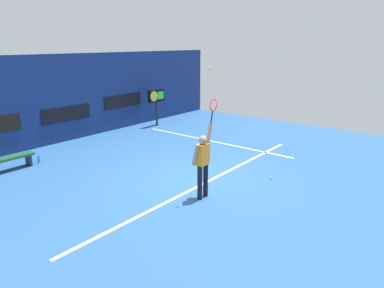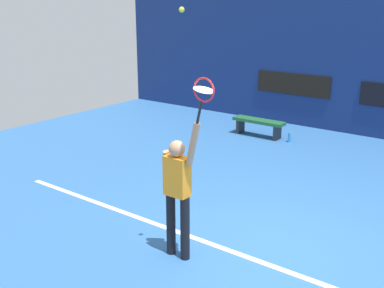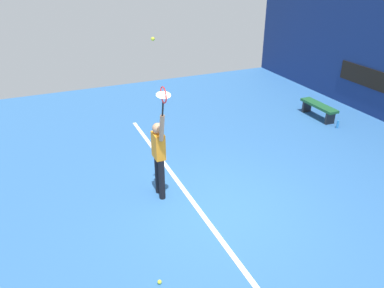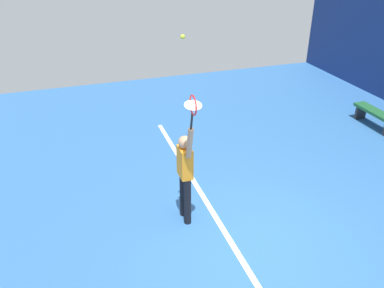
# 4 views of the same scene
# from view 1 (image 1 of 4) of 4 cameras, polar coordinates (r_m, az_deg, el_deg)

# --- Properties ---
(ground_plane) EXTENTS (18.00, 18.00, 0.00)m
(ground_plane) POSITION_cam_1_polar(r_m,az_deg,el_deg) (10.60, 0.93, -5.65)
(ground_plane) COLOR #2D609E
(back_wall) EXTENTS (18.00, 0.20, 3.51)m
(back_wall) POSITION_cam_1_polar(r_m,az_deg,el_deg) (15.24, -20.16, 6.97)
(back_wall) COLOR navy
(back_wall) RESTS_ON ground_plane
(sponsor_banner_center) EXTENTS (2.20, 0.03, 0.60)m
(sponsor_banner_center) POSITION_cam_1_polar(r_m,az_deg,el_deg) (15.24, -19.69, 4.63)
(sponsor_banner_center) COLOR black
(sponsor_banner_starboard) EXTENTS (2.20, 0.03, 0.60)m
(sponsor_banner_starboard) POSITION_cam_1_polar(r_m,az_deg,el_deg) (16.94, -11.11, 6.89)
(sponsor_banner_starboard) COLOR black
(court_baseline) EXTENTS (10.00, 0.10, 0.01)m
(court_baseline) POSITION_cam_1_polar(r_m,az_deg,el_deg) (10.39, 2.61, -6.11)
(court_baseline) COLOR white
(court_baseline) RESTS_ON ground_plane
(court_sideline) EXTENTS (0.10, 7.00, 0.01)m
(court_sideline) POSITION_cam_1_polar(r_m,az_deg,el_deg) (14.49, 3.46, 0.40)
(court_sideline) COLOR white
(court_sideline) RESTS_ON ground_plane
(tennis_player) EXTENTS (0.62, 0.31, 1.99)m
(tennis_player) POSITION_cam_1_polar(r_m,az_deg,el_deg) (9.01, 1.76, -2.83)
(tennis_player) COLOR black
(tennis_player) RESTS_ON ground_plane
(tennis_racket) EXTENTS (0.38, 0.27, 0.63)m
(tennis_racket) POSITION_cam_1_polar(r_m,az_deg,el_deg) (8.99, 3.47, 6.11)
(tennis_racket) COLOR black
(tennis_ball) EXTENTS (0.07, 0.07, 0.07)m
(tennis_ball) POSITION_cam_1_polar(r_m,az_deg,el_deg) (8.61, 2.79, 12.18)
(tennis_ball) COLOR #CCE033
(scoreboard_clock) EXTENTS (0.96, 0.20, 1.77)m
(scoreboard_clock) POSITION_cam_1_polar(r_m,az_deg,el_deg) (17.14, -5.83, 7.55)
(scoreboard_clock) COLOR black
(scoreboard_clock) RESTS_ON ground_plane
(court_bench) EXTENTS (1.40, 0.36, 0.45)m
(court_bench) POSITION_cam_1_polar(r_m,az_deg,el_deg) (12.60, -27.29, -2.30)
(court_bench) COLOR #1E592D
(court_bench) RESTS_ON ground_plane
(water_bottle) EXTENTS (0.07, 0.07, 0.24)m
(water_bottle) POSITION_cam_1_polar(r_m,az_deg,el_deg) (13.02, -23.62, -2.28)
(water_bottle) COLOR #338CD8
(water_bottle) RESTS_ON ground_plane
(spare_ball) EXTENTS (0.07, 0.07, 0.07)m
(spare_ball) POSITION_cam_1_polar(r_m,az_deg,el_deg) (10.83, 12.74, -5.40)
(spare_ball) COLOR #CCE033
(spare_ball) RESTS_ON ground_plane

